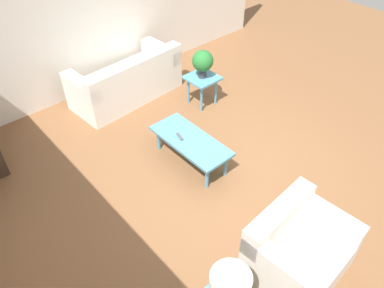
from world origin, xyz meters
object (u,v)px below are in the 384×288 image
armchair (296,250)px  table_lamp (230,286)px  side_table_plant (202,81)px  coffee_table (191,142)px  potted_plant (203,62)px  sofa (127,82)px

armchair → table_lamp: table_lamp is taller
side_table_plant → table_lamp: (-2.91, 2.38, 0.39)m
coffee_table → side_table_plant: bearing=-48.9°
potted_plant → table_lamp: (-2.91, 2.38, 0.03)m
armchair → coffee_table: 1.98m
sofa → coffee_table: 1.93m
coffee_table → potted_plant: (0.95, -1.09, 0.43)m
sofa → armchair: bearing=77.8°
coffee_table → table_lamp: bearing=146.5°
armchair → side_table_plant: (2.91, -1.37, 0.11)m
side_table_plant → coffee_table: bearing=131.1°
potted_plant → coffee_table: bearing=131.1°
sofa → coffee_table: size_ratio=1.59×
sofa → side_table_plant: bearing=126.7°
sofa → potted_plant: 1.35m
sofa → potted_plant: bearing=126.7°
side_table_plant → potted_plant: 0.36m
sofa → side_table_plant: (-0.96, -0.83, 0.11)m
sofa → table_lamp: (-3.86, 1.55, 0.50)m
armchair → potted_plant: potted_plant is taller
coffee_table → armchair: bearing=172.0°
side_table_plant → table_lamp: 3.78m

